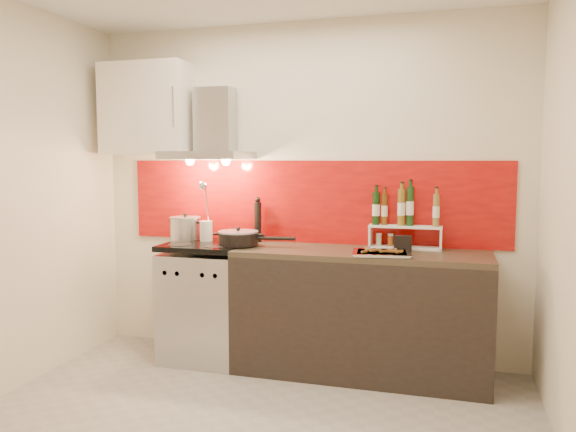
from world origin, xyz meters
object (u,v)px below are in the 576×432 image
(range_stove, at_px, (207,302))
(pepper_mill, at_px, (258,220))
(stock_pot, at_px, (186,228))
(saute_pan, at_px, (239,238))
(baking_tray, at_px, (382,253))
(counter, at_px, (360,312))

(range_stove, distance_m, pepper_mill, 0.75)
(stock_pot, xyz_separation_m, pepper_mill, (0.59, 0.08, 0.07))
(pepper_mill, bearing_deg, saute_pan, -104.39)
(pepper_mill, height_order, baking_tray, pepper_mill)
(counter, distance_m, saute_pan, 1.05)
(saute_pan, xyz_separation_m, pepper_mill, (0.06, 0.25, 0.11))
(saute_pan, xyz_separation_m, baking_tray, (1.08, -0.11, -0.05))
(stock_pot, bearing_deg, baking_tray, -9.62)
(counter, relative_size, pepper_mill, 5.05)
(range_stove, distance_m, counter, 1.20)
(pepper_mill, bearing_deg, range_stove, -148.79)
(counter, bearing_deg, stock_pot, 174.97)
(range_stove, bearing_deg, pepper_mill, 31.21)
(counter, bearing_deg, baking_tray, -41.69)
(counter, distance_m, stock_pot, 1.54)
(baking_tray, bearing_deg, counter, 138.31)
(range_stove, xyz_separation_m, counter, (1.20, 0.00, 0.01))
(range_stove, height_order, pepper_mill, pepper_mill)
(range_stove, bearing_deg, counter, 0.23)
(stock_pot, bearing_deg, pepper_mill, 7.87)
(counter, xyz_separation_m, pepper_mill, (-0.85, 0.21, 0.62))
(counter, xyz_separation_m, saute_pan, (-0.91, -0.04, 0.51))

